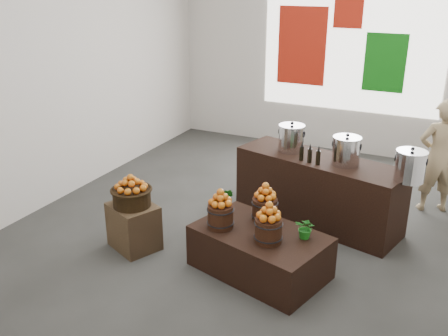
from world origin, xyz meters
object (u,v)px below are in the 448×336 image
at_px(stock_pot_left, 291,139).
at_px(shopper, 439,156).
at_px(display_table, 260,252).
at_px(stock_pot_center, 346,152).
at_px(counter, 318,190).
at_px(crate, 134,226).
at_px(wicker_basket, 132,197).
at_px(stock_pot_right, 410,167).

relative_size(stock_pot_left, shopper, 0.21).
xyz_separation_m(display_table, stock_pot_center, (0.57, 1.39, 0.83)).
distance_m(display_table, counter, 1.51).
height_order(crate, stock_pot_center, stock_pot_center).
bearing_deg(crate, wicker_basket, 0.00).
xyz_separation_m(stock_pot_right, shopper, (0.25, 1.35, -0.28)).
bearing_deg(counter, crate, -123.36).
distance_m(crate, stock_pot_right, 3.32).
xyz_separation_m(crate, stock_pot_left, (1.37, 1.75, 0.79)).
relative_size(crate, stock_pot_left, 1.65).
bearing_deg(wicker_basket, stock_pot_center, 35.88).
bearing_deg(stock_pot_right, crate, -155.18).
relative_size(crate, display_table, 0.39).
bearing_deg(display_table, shopper, 73.41).
bearing_deg(stock_pot_center, counter, 165.61).
bearing_deg(stock_pot_left, counter, -14.39).
height_order(wicker_basket, stock_pot_right, stock_pot_right).
relative_size(counter, stock_pot_left, 6.47).
height_order(display_table, stock_pot_left, stock_pot_left).
height_order(display_table, stock_pot_center, stock_pot_center).
distance_m(stock_pot_right, shopper, 1.40).
distance_m(stock_pot_left, stock_pot_center, 0.80).
relative_size(stock_pot_left, stock_pot_center, 1.00).
xyz_separation_m(crate, wicker_basket, (0.00, 0.00, 0.38)).
height_order(wicker_basket, shopper, shopper).
height_order(stock_pot_right, shopper, shopper).
relative_size(wicker_basket, stock_pot_left, 1.32).
bearing_deg(stock_pot_left, stock_pot_center, -14.39).
bearing_deg(crate, stock_pot_left, 52.03).
relative_size(display_table, counter, 0.65).
height_order(stock_pot_left, stock_pot_center, same).
height_order(counter, stock_pot_right, stock_pot_right).
bearing_deg(stock_pot_center, crate, -144.12).
xyz_separation_m(wicker_basket, stock_pot_right, (2.93, 1.35, 0.41)).
height_order(crate, display_table, crate).
distance_m(crate, shopper, 4.20).
bearing_deg(shopper, wicker_basket, 15.69).
distance_m(counter, stock_pot_left, 0.77).
bearing_deg(crate, shopper, 40.38).
bearing_deg(stock_pot_center, stock_pot_left, 165.61).
xyz_separation_m(stock_pot_left, shopper, (1.81, 0.95, -0.28)).
bearing_deg(stock_pot_left, crate, -127.97).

